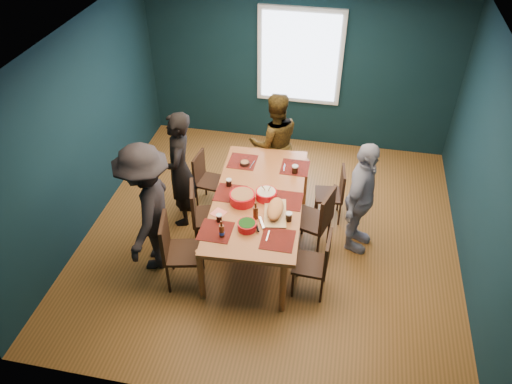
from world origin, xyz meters
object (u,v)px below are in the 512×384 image
chair_left_mid (202,212)px  bowl_herbs (247,225)px  chair_right_near (318,260)px  person_right (361,198)px  person_near_left (148,209)px  chair_right_mid (319,217)px  cutting_board (275,210)px  person_back (274,143)px  chair_left_near (175,247)px  chair_right_far (335,191)px  bowl_salad (242,198)px  dining_table (258,202)px  chair_left_far (205,176)px  person_far_left (180,170)px  bowl_dumpling (266,194)px

chair_left_mid → bowl_herbs: 0.93m
chair_right_near → person_right: size_ratio=0.56×
person_near_left → bowl_herbs: (1.23, -0.06, 0.01)m
chair_right_mid → cutting_board: size_ratio=1.48×
person_right → cutting_board: 1.15m
chair_right_mid → person_back: 1.52m
person_back → chair_right_near: bearing=92.6°
chair_left_near → chair_right_far: chair_left_near is taller
bowl_herbs → cutting_board: bearing=49.4°
chair_left_near → bowl_salad: size_ratio=3.12×
dining_table → person_right: bearing=8.6°
chair_left_near → person_back: person_back is taller
chair_right_mid → bowl_salad: (-0.94, -0.21, 0.33)m
bowl_salad → cutting_board: cutting_board is taller
person_back → bowl_salad: (-0.15, -1.49, 0.12)m
chair_left_far → person_back: person_back is taller
chair_left_far → person_far_left: bearing=-111.6°
chair_left_near → cutting_board: bearing=12.9°
chair_left_mid → bowl_salad: size_ratio=3.01×
chair_left_far → cutting_board: (1.18, -1.03, 0.41)m
bowl_dumpling → bowl_herbs: 0.61m
person_far_left → bowl_dumpling: 1.29m
chair_left_far → bowl_salad: bowl_salad is taller
person_far_left → bowl_herbs: 1.47m
person_far_left → person_near_left: person_near_left is taller
dining_table → chair_right_near: 1.07m
dining_table → cutting_board: cutting_board is taller
chair_right_far → cutting_board: bearing=-129.2°
chair_right_far → person_near_left: 2.58m
chair_left_mid → chair_left_near: chair_left_near is taller
chair_left_mid → chair_left_far: bearing=86.2°
chair_right_mid → bowl_dumpling: bowl_dumpling is taller
chair_right_mid → chair_right_near: size_ratio=1.11×
bowl_salad → dining_table: bearing=38.1°
chair_right_far → bowl_salad: 1.49m
person_near_left → cutting_board: size_ratio=2.67×
chair_left_far → bowl_dumpling: 1.33m
chair_right_far → person_far_left: 2.15m
bowl_salad → chair_right_far: bearing=39.6°
chair_right_far → cutting_board: cutting_board is taller
dining_table → chair_right_far: bearing=36.3°
chair_right_near → chair_left_far: bearing=144.7°
person_far_left → person_near_left: 0.90m
dining_table → chair_left_far: size_ratio=2.70×
dining_table → person_right: size_ratio=1.42×
chair_right_far → chair_right_mid: bearing=-110.0°
chair_right_far → person_back: bearing=142.2°
person_back → person_right: 1.68m
chair_left_mid → chair_right_near: (1.56, -0.53, -0.04)m
chair_right_near → chair_left_mid: bearing=163.9°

